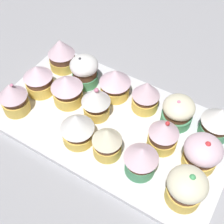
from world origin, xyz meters
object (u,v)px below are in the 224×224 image
object	(u,v)px
cupcake_5	(62,54)
cupcake_6	(201,155)
cupcake_11	(186,188)
cupcake_14	(77,127)
cupcake_8	(96,102)
cupcake_9	(68,88)
cupcake_12	(141,159)
cupcake_3	(115,82)
cupcake_1	(178,111)
cupcake_10	(39,79)
cupcake_0	(218,122)
baking_tray	(112,123)
cupcake_7	(164,133)
cupcake_2	(146,95)
cupcake_13	(107,141)
cupcake_4	(84,71)
cupcake_15	(13,97)

from	to	relation	value
cupcake_5	cupcake_6	size ratio (longest dim) A/B	1.12
cupcake_11	cupcake_14	size ratio (longest dim) A/B	1.01
cupcake_8	cupcake_14	size ratio (longest dim) A/B	1.05
cupcake_9	cupcake_12	xyz separation A→B (cm)	(-20.51, 6.87, 0.11)
cupcake_3	cupcake_14	xyz separation A→B (cm)	(0.03, 13.50, 0.13)
cupcake_1	cupcake_10	distance (cm)	29.45
cupcake_8	cupcake_14	distance (cm)	6.83
cupcake_12	cupcake_0	bearing A→B (deg)	-120.67
cupcake_0	cupcake_3	world-z (taller)	cupcake_0
cupcake_3	cupcake_10	distance (cm)	16.11
baking_tray	cupcake_7	size ratio (longest dim) A/B	6.43
cupcake_5	cupcake_8	xyz separation A→B (cm)	(-14.32, 7.96, 0.02)
cupcake_2	cupcake_9	world-z (taller)	cupcake_2
cupcake_3	cupcake_0	bearing A→B (deg)	-177.13
cupcake_11	cupcake_9	bearing A→B (deg)	-14.91
cupcake_0	cupcake_10	distance (cm)	36.90
cupcake_7	cupcake_13	size ratio (longest dim) A/B	1.04
cupcake_0	cupcake_8	size ratio (longest dim) A/B	0.96
baking_tray	cupcake_0	distance (cm)	20.35
cupcake_12	cupcake_2	bearing A→B (deg)	-66.09
cupcake_7	baking_tray	bearing A→B (deg)	1.10
cupcake_4	cupcake_7	xyz separation A→B (cm)	(-21.59, 6.05, -0.08)
cupcake_5	cupcake_6	world-z (taller)	cupcake_5
cupcake_9	cupcake_4	bearing A→B (deg)	-89.94
cupcake_5	cupcake_13	bearing A→B (deg)	145.43
cupcake_7	cupcake_14	world-z (taller)	same
cupcake_2	cupcake_11	xyz separation A→B (cm)	(-14.49, 14.26, -0.05)
cupcake_5	cupcake_6	bearing A→B (deg)	167.13
cupcake_2	cupcake_11	world-z (taller)	same
cupcake_11	cupcake_12	bearing A→B (deg)	-5.82
cupcake_3	cupcake_13	distance (cm)	14.53
cupcake_13	cupcake_9	bearing A→B (deg)	-26.25
cupcake_5	cupcake_13	distance (cm)	25.42
cupcake_8	cupcake_11	distance (cm)	23.27
cupcake_1	cupcake_7	size ratio (longest dim) A/B	0.90
cupcake_6	cupcake_10	bearing A→B (deg)	0.42
cupcake_0	cupcake_8	xyz separation A→B (cm)	(22.00, 7.76, 0.09)
cupcake_2	cupcake_12	distance (cm)	14.65
cupcake_3	cupcake_14	bearing A→B (deg)	89.88
cupcake_4	cupcake_9	xyz separation A→B (cm)	(-0.01, 6.13, -0.03)
cupcake_8	cupcake_11	xyz separation A→B (cm)	(-22.03, 7.48, -0.23)
cupcake_1	cupcake_7	xyz separation A→B (cm)	(0.04, 6.35, 0.38)
cupcake_1	cupcake_10	size ratio (longest dim) A/B	0.94
cupcake_1	cupcake_6	distance (cm)	10.15
cupcake_9	cupcake_15	xyz separation A→B (cm)	(7.71, 7.59, 0.17)
cupcake_2	cupcake_12	world-z (taller)	cupcake_2
cupcake_8	cupcake_12	bearing A→B (deg)	153.89
cupcake_7	cupcake_2	bearing A→B (deg)	-42.59
baking_tray	cupcake_6	bearing A→B (deg)	178.57
cupcake_4	cupcake_8	xyz separation A→B (cm)	(-7.04, 6.39, 0.25)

